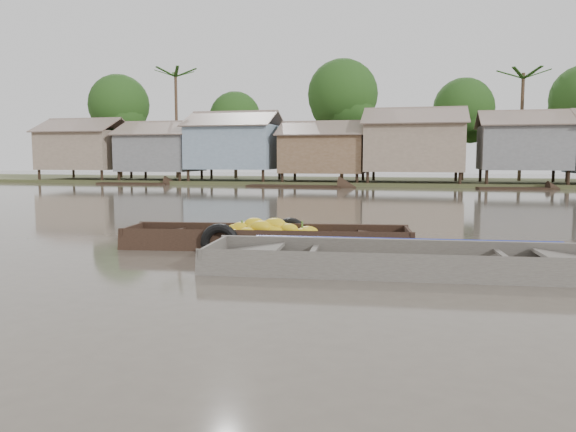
# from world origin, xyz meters

# --- Properties ---
(ground) EXTENTS (120.00, 120.00, 0.00)m
(ground) POSITION_xyz_m (0.00, 0.00, 0.00)
(ground) COLOR #50483D
(ground) RESTS_ON ground
(riverbank) EXTENTS (120.00, 12.47, 10.22)m
(riverbank) POSITION_xyz_m (3.03, 31.86, 3.07)
(riverbank) COLOR #384723
(riverbank) RESTS_ON ground
(banana_boat) EXTENTS (6.39, 2.30, 0.88)m
(banana_boat) POSITION_xyz_m (-0.32, 1.32, 0.20)
(banana_boat) COLOR black
(banana_boat) RESTS_ON ground
(viewer_boat) EXTENTS (7.18, 2.42, 0.57)m
(viewer_boat) POSITION_xyz_m (2.86, -0.60, 0.05)
(viewer_boat) COLOR #49443D
(viewer_boat) RESTS_ON ground
(distant_boats) EXTENTS (46.49, 15.66, 0.35)m
(distant_boats) POSITION_xyz_m (9.28, 24.48, -0.05)
(distant_boats) COLOR black
(distant_boats) RESTS_ON ground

